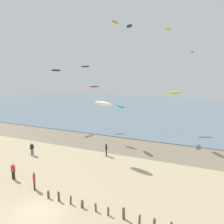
# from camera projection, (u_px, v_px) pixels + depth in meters

# --- Properties ---
(ground_plane) EXTENTS (160.00, 160.00, 0.00)m
(ground_plane) POSITION_uv_depth(u_px,v_px,m) (37.00, 212.00, 18.38)
(ground_plane) COLOR tan
(wet_sand_strip) EXTENTS (120.00, 7.75, 0.01)m
(wet_sand_strip) POSITION_uv_depth(u_px,v_px,m) (126.00, 146.00, 34.98)
(wet_sand_strip) COLOR #84755B
(wet_sand_strip) RESTS_ON ground
(sea) EXTENTS (160.00, 70.00, 0.10)m
(sea) POSITION_uv_depth(u_px,v_px,m) (175.00, 109.00, 69.62)
(sea) COLOR slate
(sea) RESTS_ON ground
(groyne_near) EXTENTS (14.33, 0.36, 0.91)m
(groyne_near) POSITION_uv_depth(u_px,v_px,m) (121.00, 214.00, 17.54)
(groyne_near) COLOR brown
(groyne_near) RESTS_ON ground
(person_nearest_camera) EXTENTS (0.41, 0.45, 1.71)m
(person_nearest_camera) POSITION_uv_depth(u_px,v_px,m) (34.00, 180.00, 21.83)
(person_nearest_camera) COLOR #232328
(person_nearest_camera) RESTS_ON ground
(person_mid_beach) EXTENTS (0.37, 0.50, 1.71)m
(person_mid_beach) POSITION_uv_depth(u_px,v_px,m) (106.00, 149.00, 30.68)
(person_mid_beach) COLOR #232328
(person_mid_beach) RESTS_ON ground
(person_left_flank) EXTENTS (0.57, 0.26, 1.71)m
(person_left_flank) POSITION_uv_depth(u_px,v_px,m) (13.00, 171.00, 23.94)
(person_left_flank) COLOR #232328
(person_left_flank) RESTS_ON ground
(person_right_flank) EXTENTS (0.30, 0.56, 1.71)m
(person_right_flank) POSITION_uv_depth(u_px,v_px,m) (32.00, 149.00, 30.96)
(person_right_flank) COLOR #4C4C56
(person_right_flank) RESTS_ON ground
(kite_aloft_0) EXTENTS (2.16, 1.28, 0.35)m
(kite_aloft_0) POSITION_uv_depth(u_px,v_px,m) (85.00, 66.00, 39.23)
(kite_aloft_0) COLOR black
(kite_aloft_1) EXTENTS (2.71, 2.19, 0.48)m
(kite_aloft_1) POSITION_uv_depth(u_px,v_px,m) (174.00, 93.00, 42.39)
(kite_aloft_1) COLOR yellow
(kite_aloft_5) EXTENTS (3.28, 2.04, 0.78)m
(kite_aloft_5) POSITION_uv_depth(u_px,v_px,m) (103.00, 103.00, 29.05)
(kite_aloft_5) COLOR white
(kite_aloft_6) EXTENTS (0.77, 1.87, 0.30)m
(kite_aloft_6) POSITION_uv_depth(u_px,v_px,m) (192.00, 52.00, 46.70)
(kite_aloft_6) COLOR purple
(kite_aloft_7) EXTENTS (1.22, 2.54, 0.44)m
(kite_aloft_7) POSITION_uv_depth(u_px,v_px,m) (168.00, 29.00, 45.79)
(kite_aloft_7) COLOR yellow
(kite_aloft_8) EXTENTS (1.17, 2.51, 0.51)m
(kite_aloft_8) POSITION_uv_depth(u_px,v_px,m) (56.00, 70.00, 45.20)
(kite_aloft_8) COLOR black
(kite_aloft_9) EXTENTS (2.50, 2.53, 0.66)m
(kite_aloft_9) POSITION_uv_depth(u_px,v_px,m) (120.00, 106.00, 34.18)
(kite_aloft_9) COLOR #2384D1
(kite_aloft_10) EXTENTS (2.17, 2.57, 0.48)m
(kite_aloft_10) POSITION_uv_depth(u_px,v_px,m) (129.00, 26.00, 39.24)
(kite_aloft_10) COLOR black
(kite_aloft_11) EXTENTS (1.96, 1.83, 0.44)m
(kite_aloft_11) POSITION_uv_depth(u_px,v_px,m) (94.00, 87.00, 44.90)
(kite_aloft_11) COLOR purple
(kite_aloft_12) EXTENTS (0.96, 2.50, 0.69)m
(kite_aloft_12) POSITION_uv_depth(u_px,v_px,m) (115.00, 22.00, 42.78)
(kite_aloft_12) COLOR orange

